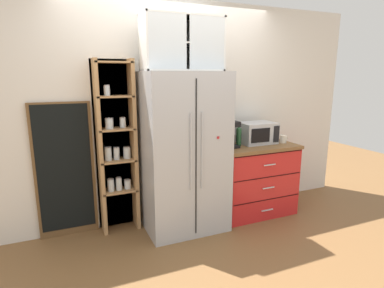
{
  "coord_description": "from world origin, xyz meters",
  "views": [
    {
      "loc": [
        -1.24,
        -3.12,
        1.72
      ],
      "look_at": [
        0.1,
        0.02,
        0.96
      ],
      "focal_mm": 29.41,
      "sensor_mm": 36.0,
      "label": 1
    }
  ],
  "objects_px": {
    "coffee_maker": "(229,134)",
    "bottle_cobalt": "(251,135)",
    "bottle_green": "(239,135)",
    "refrigerator": "(184,153)",
    "chalkboard_menu": "(65,171)",
    "microwave": "(257,133)",
    "mug_cream": "(283,139)"
  },
  "relations": [
    {
      "from": "coffee_maker",
      "to": "bottle_cobalt",
      "type": "distance_m",
      "value": 0.38
    },
    {
      "from": "bottle_green",
      "to": "refrigerator",
      "type": "bearing_deg",
      "value": -176.06
    },
    {
      "from": "refrigerator",
      "to": "bottle_cobalt",
      "type": "relative_size",
      "value": 7.25
    },
    {
      "from": "refrigerator",
      "to": "bottle_green",
      "type": "relative_size",
      "value": 6.05
    },
    {
      "from": "bottle_cobalt",
      "to": "bottle_green",
      "type": "xyz_separation_m",
      "value": [
        -0.22,
        -0.08,
        0.02
      ]
    },
    {
      "from": "bottle_cobalt",
      "to": "chalkboard_menu",
      "type": "relative_size",
      "value": 0.17
    },
    {
      "from": "microwave",
      "to": "chalkboard_menu",
      "type": "height_order",
      "value": "chalkboard_menu"
    },
    {
      "from": "bottle_green",
      "to": "chalkboard_menu",
      "type": "height_order",
      "value": "chalkboard_menu"
    },
    {
      "from": "microwave",
      "to": "chalkboard_menu",
      "type": "distance_m",
      "value": 2.27
    },
    {
      "from": "microwave",
      "to": "mug_cream",
      "type": "bearing_deg",
      "value": -21.48
    },
    {
      "from": "microwave",
      "to": "mug_cream",
      "type": "distance_m",
      "value": 0.34
    },
    {
      "from": "bottle_cobalt",
      "to": "microwave",
      "type": "bearing_deg",
      "value": -40.47
    },
    {
      "from": "coffee_maker",
      "to": "bottle_cobalt",
      "type": "height_order",
      "value": "coffee_maker"
    },
    {
      "from": "refrigerator",
      "to": "chalkboard_menu",
      "type": "xyz_separation_m",
      "value": [
        -1.23,
        0.31,
        -0.15
      ]
    },
    {
      "from": "microwave",
      "to": "coffee_maker",
      "type": "xyz_separation_m",
      "value": [
        -0.43,
        -0.04,
        0.03
      ]
    },
    {
      "from": "bottle_green",
      "to": "chalkboard_menu",
      "type": "relative_size",
      "value": 0.2
    },
    {
      "from": "mug_cream",
      "to": "coffee_maker",
      "type": "bearing_deg",
      "value": 173.77
    },
    {
      "from": "mug_cream",
      "to": "bottle_green",
      "type": "distance_m",
      "value": 0.61
    },
    {
      "from": "refrigerator",
      "to": "microwave",
      "type": "bearing_deg",
      "value": 4.47
    },
    {
      "from": "refrigerator",
      "to": "bottle_green",
      "type": "distance_m",
      "value": 0.75
    },
    {
      "from": "bottle_green",
      "to": "chalkboard_menu",
      "type": "bearing_deg",
      "value": 172.43
    },
    {
      "from": "microwave",
      "to": "bottle_cobalt",
      "type": "relative_size",
      "value": 1.82
    },
    {
      "from": "coffee_maker",
      "to": "mug_cream",
      "type": "xyz_separation_m",
      "value": [
        0.74,
        -0.08,
        -0.11
      ]
    },
    {
      "from": "coffee_maker",
      "to": "chalkboard_menu",
      "type": "bearing_deg",
      "value": 171.43
    },
    {
      "from": "bottle_cobalt",
      "to": "chalkboard_menu",
      "type": "distance_m",
      "value": 2.21
    },
    {
      "from": "microwave",
      "to": "bottle_cobalt",
      "type": "bearing_deg",
      "value": 139.53
    },
    {
      "from": "mug_cream",
      "to": "chalkboard_menu",
      "type": "distance_m",
      "value": 2.59
    },
    {
      "from": "refrigerator",
      "to": "coffee_maker",
      "type": "xyz_separation_m",
      "value": [
        0.59,
        0.04,
        0.16
      ]
    },
    {
      "from": "coffee_maker",
      "to": "mug_cream",
      "type": "relative_size",
      "value": 2.65
    },
    {
      "from": "mug_cream",
      "to": "chalkboard_menu",
      "type": "height_order",
      "value": "chalkboard_menu"
    },
    {
      "from": "chalkboard_menu",
      "to": "bottle_green",
      "type": "bearing_deg",
      "value": -7.57
    },
    {
      "from": "coffee_maker",
      "to": "microwave",
      "type": "bearing_deg",
      "value": 5.64
    }
  ]
}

